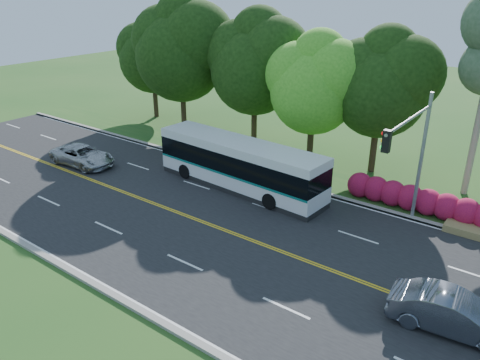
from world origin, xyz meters
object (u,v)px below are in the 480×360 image
Objects in this scene: transit_bus at (239,165)px; sedan at (454,313)px; traffic_signal at (413,147)px; suv at (82,156)px.

transit_bus is 2.54× the size of sedan.
traffic_signal is 10.56m from transit_bus.
sedan is at bearing -56.88° from traffic_signal.
sedan is (14.18, -5.74, -0.74)m from transit_bus.
traffic_signal is 1.41× the size of suv.
traffic_signal reaches higher than sedan.
suv is at bearing -159.20° from transit_bus.
traffic_signal is at bearing 6.88° from transit_bus.
transit_bus is (-10.07, -0.56, -3.14)m from traffic_signal.
transit_bus is 11.80m from suv.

